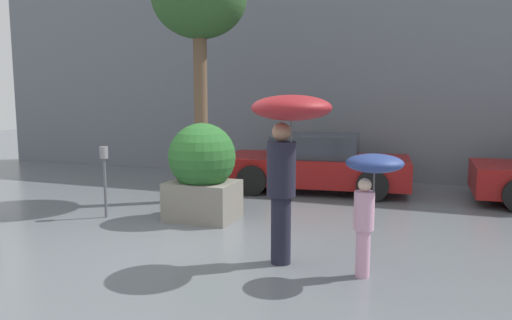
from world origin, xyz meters
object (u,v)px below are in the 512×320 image
street_tree (199,3)px  parked_car_near (316,164)px  person_child (371,184)px  planter_box (202,170)px  parking_meter (104,167)px  person_adult (288,137)px

street_tree → parked_car_near: bearing=44.5°
parked_car_near → street_tree: bearing=128.4°
street_tree → person_child: bearing=-40.5°
planter_box → street_tree: size_ratio=0.35×
person_child → parking_meter: size_ratio=1.18×
person_child → street_tree: size_ratio=0.31×
planter_box → person_adult: 2.72m
parked_car_near → parking_meter: bearing=136.2°
person_child → street_tree: 5.52m
planter_box → street_tree: street_tree is taller
planter_box → parking_meter: 1.68m
planter_box → person_child: planter_box is taller
person_adult → street_tree: 4.59m
street_tree → parking_meter: (-0.94, -1.79, -2.92)m
parking_meter → parked_car_near: bearing=52.2°
parking_meter → planter_box: bearing=16.1°
person_adult → parked_car_near: 5.04m
person_adult → person_child: 1.12m
parking_meter → street_tree: bearing=62.3°
person_child → street_tree: bearing=151.3°
planter_box → street_tree: bearing=116.8°
parked_car_near → parking_meter: (-2.81, -3.63, 0.31)m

